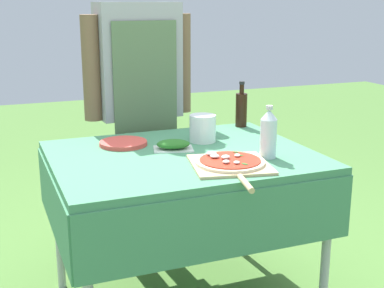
{
  "coord_description": "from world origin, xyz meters",
  "views": [
    {
      "loc": [
        -0.84,
        -2.25,
        1.49
      ],
      "look_at": [
        0.05,
        0.0,
        0.84
      ],
      "focal_mm": 50.0,
      "sensor_mm": 36.0,
      "label": 1
    }
  ],
  "objects_px": {
    "prep_table": "(182,170)",
    "water_bottle": "(268,133)",
    "herb_container": "(173,145)",
    "person_cook": "(139,90)",
    "pizza_on_peel": "(230,163)",
    "plate_stack": "(123,143)",
    "oil_bottle": "(241,109)",
    "mixing_tub": "(203,128)"
  },
  "relations": [
    {
      "from": "prep_table",
      "to": "herb_container",
      "type": "height_order",
      "value": "herb_container"
    },
    {
      "from": "pizza_on_peel",
      "to": "water_bottle",
      "type": "height_order",
      "value": "water_bottle"
    },
    {
      "from": "water_bottle",
      "to": "herb_container",
      "type": "height_order",
      "value": "water_bottle"
    },
    {
      "from": "oil_bottle",
      "to": "herb_container",
      "type": "distance_m",
      "value": 0.62
    },
    {
      "from": "person_cook",
      "to": "mixing_tub",
      "type": "xyz_separation_m",
      "value": [
        0.19,
        -0.49,
        -0.13
      ]
    },
    {
      "from": "pizza_on_peel",
      "to": "herb_container",
      "type": "distance_m",
      "value": 0.37
    },
    {
      "from": "person_cook",
      "to": "pizza_on_peel",
      "type": "xyz_separation_m",
      "value": [
        0.13,
        -0.92,
        -0.19
      ]
    },
    {
      "from": "herb_container",
      "to": "plate_stack",
      "type": "distance_m",
      "value": 0.26
    },
    {
      "from": "prep_table",
      "to": "person_cook",
      "type": "relative_size",
      "value": 0.71
    },
    {
      "from": "person_cook",
      "to": "prep_table",
      "type": "bearing_deg",
      "value": 86.91
    },
    {
      "from": "pizza_on_peel",
      "to": "oil_bottle",
      "type": "height_order",
      "value": "oil_bottle"
    },
    {
      "from": "prep_table",
      "to": "plate_stack",
      "type": "distance_m",
      "value": 0.34
    },
    {
      "from": "mixing_tub",
      "to": "prep_table",
      "type": "bearing_deg",
      "value": -136.11
    },
    {
      "from": "person_cook",
      "to": "mixing_tub",
      "type": "height_order",
      "value": "person_cook"
    },
    {
      "from": "pizza_on_peel",
      "to": "water_bottle",
      "type": "distance_m",
      "value": 0.25
    },
    {
      "from": "oil_bottle",
      "to": "herb_container",
      "type": "relative_size",
      "value": 1.2
    },
    {
      "from": "water_bottle",
      "to": "oil_bottle",
      "type": "bearing_deg",
      "value": 74.49
    },
    {
      "from": "mixing_tub",
      "to": "herb_container",
      "type": "bearing_deg",
      "value": -154.72
    },
    {
      "from": "herb_container",
      "to": "mixing_tub",
      "type": "relative_size",
      "value": 1.57
    },
    {
      "from": "person_cook",
      "to": "plate_stack",
      "type": "bearing_deg",
      "value": 59.12
    },
    {
      "from": "plate_stack",
      "to": "mixing_tub",
      "type": "bearing_deg",
      "value": -11.19
    },
    {
      "from": "plate_stack",
      "to": "prep_table",
      "type": "bearing_deg",
      "value": -48.01
    },
    {
      "from": "water_bottle",
      "to": "pizza_on_peel",
      "type": "bearing_deg",
      "value": -164.6
    },
    {
      "from": "prep_table",
      "to": "pizza_on_peel",
      "type": "distance_m",
      "value": 0.31
    },
    {
      "from": "prep_table",
      "to": "person_cook",
      "type": "distance_m",
      "value": 0.71
    },
    {
      "from": "herb_container",
      "to": "person_cook",
      "type": "bearing_deg",
      "value": 89.65
    },
    {
      "from": "person_cook",
      "to": "pizza_on_peel",
      "type": "distance_m",
      "value": 0.95
    },
    {
      "from": "pizza_on_peel",
      "to": "herb_container",
      "type": "relative_size",
      "value": 2.45
    },
    {
      "from": "herb_container",
      "to": "plate_stack",
      "type": "relative_size",
      "value": 0.91
    },
    {
      "from": "prep_table",
      "to": "oil_bottle",
      "type": "height_order",
      "value": "oil_bottle"
    },
    {
      "from": "mixing_tub",
      "to": "plate_stack",
      "type": "relative_size",
      "value": 0.58
    },
    {
      "from": "person_cook",
      "to": "pizza_on_peel",
      "type": "relative_size",
      "value": 3.24
    },
    {
      "from": "prep_table",
      "to": "oil_bottle",
      "type": "xyz_separation_m",
      "value": [
        0.5,
        0.4,
        0.18
      ]
    },
    {
      "from": "oil_bottle",
      "to": "plate_stack",
      "type": "bearing_deg",
      "value": -168.04
    },
    {
      "from": "oil_bottle",
      "to": "water_bottle",
      "type": "relative_size",
      "value": 1.07
    },
    {
      "from": "water_bottle",
      "to": "herb_container",
      "type": "bearing_deg",
      "value": 141.26
    },
    {
      "from": "pizza_on_peel",
      "to": "herb_container",
      "type": "bearing_deg",
      "value": 123.31
    },
    {
      "from": "prep_table",
      "to": "person_cook",
      "type": "xyz_separation_m",
      "value": [
        -0.01,
        0.65,
        0.28
      ]
    },
    {
      "from": "water_bottle",
      "to": "herb_container",
      "type": "distance_m",
      "value": 0.46
    },
    {
      "from": "prep_table",
      "to": "water_bottle",
      "type": "height_order",
      "value": "water_bottle"
    },
    {
      "from": "prep_table",
      "to": "water_bottle",
      "type": "relative_size",
      "value": 5.06
    },
    {
      "from": "water_bottle",
      "to": "mixing_tub",
      "type": "distance_m",
      "value": 0.41
    }
  ]
}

